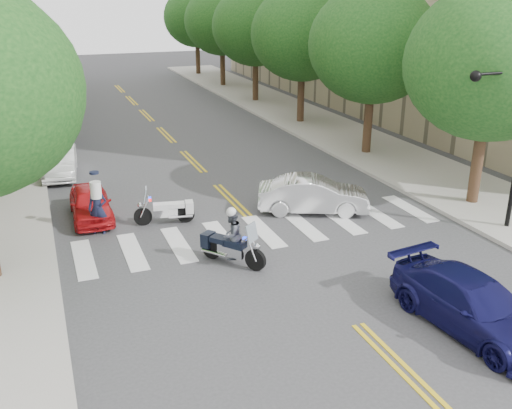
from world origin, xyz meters
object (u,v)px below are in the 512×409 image
motorcycle_parked (170,210)px  sedan_blue (473,304)px  motorcycle_police (230,239)px  convertible (313,195)px  officer_standing (98,209)px

motorcycle_parked → sedan_blue: 11.09m
motorcycle_police → convertible: 5.37m
officer_standing → sedan_blue: bearing=-29.3°
convertible → officer_standing: bearing=107.7°
officer_standing → convertible: size_ratio=0.43×
convertible → motorcycle_parked: bearing=104.8°
convertible → sedan_blue: convertible is taller
motorcycle_police → sedan_blue: motorcycle_police is taller
motorcycle_parked → officer_standing: bearing=100.0°
motorcycle_parked → convertible: (5.43, -0.87, 0.20)m
motorcycle_police → officer_standing: motorcycle_police is taller
motorcycle_police → convertible: size_ratio=0.47×
motorcycle_police → officer_standing: bearing=-85.0°
convertible → sedan_blue: 8.76m
convertible → sedan_blue: bearing=-155.6°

